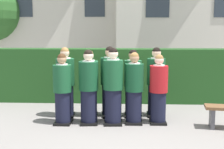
{
  "coord_description": "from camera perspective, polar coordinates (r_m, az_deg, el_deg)",
  "views": [
    {
      "loc": [
        0.29,
        -6.4,
        2.02
      ],
      "look_at": [
        0.0,
        0.28,
        1.05
      ],
      "focal_mm": 47.86,
      "sensor_mm": 36.0,
      "label": 1
    }
  ],
  "objects": [
    {
      "name": "hedge",
      "position": [
        8.61,
        0.54,
        -0.13
      ],
      "size": [
        7.0,
        0.7,
        1.53
      ],
      "color": "#214C1E",
      "rests_on": "ground"
    },
    {
      "name": "student_rear_row_4",
      "position": [
        7.16,
        8.37,
        -1.75
      ],
      "size": [
        0.43,
        0.47,
        1.65
      ],
      "color": "black",
      "rests_on": "ground"
    },
    {
      "name": "student_rear_row_3",
      "position": [
        7.08,
        3.99,
        -2.0
      ],
      "size": [
        0.42,
        0.51,
        1.6
      ],
      "color": "black",
      "rests_on": "ground"
    },
    {
      "name": "student_front_row_2",
      "position": [
        6.49,
        0.21,
        -2.58
      ],
      "size": [
        0.44,
        0.53,
        1.67
      ],
      "color": "black",
      "rests_on": "ground"
    },
    {
      "name": "student_rear_row_2",
      "position": [
        7.09,
        -0.42,
        -1.68
      ],
      "size": [
        0.44,
        0.52,
        1.67
      ],
      "color": "black",
      "rests_on": "ground"
    },
    {
      "name": "student_in_red_blazer",
      "position": [
        6.62,
        8.88,
        -3.11
      ],
      "size": [
        0.4,
        0.48,
        1.53
      ],
      "color": "black",
      "rests_on": "ground"
    },
    {
      "name": "student_rear_row_1",
      "position": [
        7.11,
        -4.31,
        -2.02
      ],
      "size": [
        0.41,
        0.48,
        1.59
      ],
      "color": "black",
      "rests_on": "ground"
    },
    {
      "name": "ground_plane",
      "position": [
        6.71,
        -0.1,
        -9.25
      ],
      "size": [
        60.0,
        60.0,
        0.0
      ],
      "primitive_type": "plane",
      "color": "gray"
    },
    {
      "name": "student_rear_row_0",
      "position": [
        7.12,
        -8.88,
        -1.8
      ],
      "size": [
        0.43,
        0.5,
        1.65
      ],
      "color": "black",
      "rests_on": "ground"
    },
    {
      "name": "student_front_row_1",
      "position": [
        6.53,
        -4.48,
        -2.72
      ],
      "size": [
        0.42,
        0.5,
        1.63
      ],
      "color": "black",
      "rests_on": "ground"
    },
    {
      "name": "student_front_row_0",
      "position": [
        6.59,
        -9.42,
        -3.07
      ],
      "size": [
        0.4,
        0.45,
        1.55
      ],
      "color": "black",
      "rests_on": "ground"
    },
    {
      "name": "student_front_row_3",
      "position": [
        6.56,
        4.24,
        -2.93
      ],
      "size": [
        0.41,
        0.49,
        1.57
      ],
      "color": "black",
      "rests_on": "ground"
    }
  ]
}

